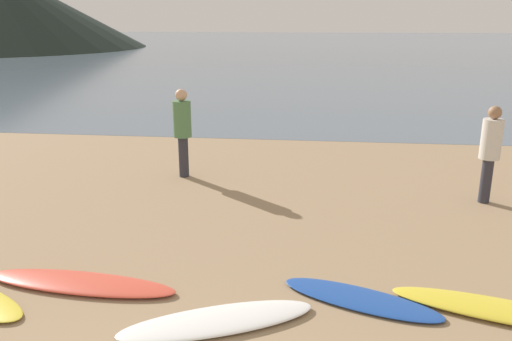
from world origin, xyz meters
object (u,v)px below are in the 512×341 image
Objects in this scene: surfboard_1 at (81,283)px; surfboard_4 at (504,311)px; person_2 at (490,147)px; surfboard_2 at (218,321)px; person_1 at (182,126)px; surfboard_3 at (361,299)px.

surfboard_4 is (4.98, -0.08, 0.00)m from surfboard_1.
surfboard_1 is 1.42× the size of person_2.
person_2 is (5.87, 3.74, 0.98)m from surfboard_1.
surfboard_2 is at bearing -65.78° from person_2.
surfboard_1 is at bearing -39.28° from person_1.
person_1 is (0.14, 4.66, 1.03)m from surfboard_1.
person_1 is (-4.84, 4.73, 1.02)m from surfboard_4.
surfboard_3 is at bearing 5.34° from surfboard_1.
surfboard_1 is 1.29× the size of surfboard_3.
surfboard_2 is 0.88× the size of surfboard_4.
person_2 reaches higher than surfboard_1.
surfboard_3 is (3.41, 0.03, -0.01)m from surfboard_1.
surfboard_4 reaches higher than surfboard_3.
surfboard_4 is at bearing 8.07° from person_1.
person_1 reaches higher than surfboard_2.
surfboard_3 is 5.76m from person_1.
person_2 is (4.03, 4.36, 0.98)m from surfboard_2.
person_1 is at bearing 84.74° from surfboard_2.
surfboard_4 is at bearing 3.92° from surfboard_1.
person_1 is at bearing 93.08° from surfboard_1.
surfboard_3 is (1.57, 0.66, -0.01)m from surfboard_2.
surfboard_2 is at bearing -19.75° from person_1.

